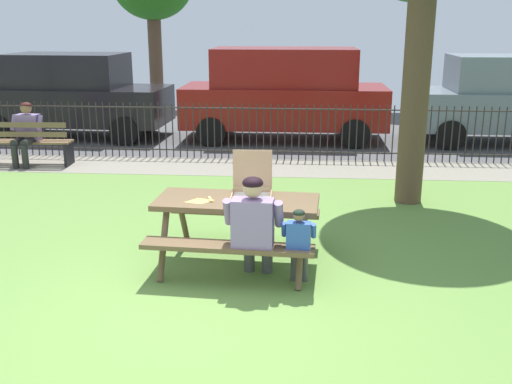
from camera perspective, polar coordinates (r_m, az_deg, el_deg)
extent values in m
cube|color=olive|center=(6.93, -3.92, -6.76)|extent=(28.00, 10.57, 0.02)
cube|color=gray|center=(11.26, -0.58, 2.36)|extent=(28.00, 1.40, 0.01)
cube|color=#515154|center=(15.09, 0.73, 5.91)|extent=(28.00, 6.45, 0.01)
cube|color=brown|center=(6.61, -1.84, -0.95)|extent=(1.84, 0.87, 0.06)
cube|color=brown|center=(6.15, -2.77, -5.26)|extent=(1.81, 0.39, 0.05)
cube|color=brown|center=(7.26, -1.02, -1.83)|extent=(1.81, 0.39, 0.05)
cylinder|color=brown|center=(6.52, -8.86, -4.98)|extent=(0.10, 0.44, 0.74)
cylinder|color=brown|center=(7.27, -7.01, -2.66)|extent=(0.10, 0.44, 0.74)
cylinder|color=brown|center=(6.27, 4.24, -5.70)|extent=(0.10, 0.44, 0.74)
cylinder|color=brown|center=(7.04, 4.70, -3.21)|extent=(0.10, 0.44, 0.74)
cube|color=tan|center=(6.63, -0.44, -0.56)|extent=(0.46, 0.46, 0.01)
cube|color=silver|center=(6.63, -0.44, -0.50)|extent=(0.43, 0.43, 0.00)
cube|color=tan|center=(6.42, -0.54, -0.88)|extent=(0.45, 0.03, 0.04)
cube|color=tan|center=(6.83, -0.34, 0.19)|extent=(0.45, 0.03, 0.04)
cube|color=tan|center=(6.64, -2.31, -0.30)|extent=(0.03, 0.45, 0.04)
cube|color=tan|center=(6.62, 1.44, -0.35)|extent=(0.03, 0.45, 0.04)
cube|color=tan|center=(6.79, -0.34, 2.22)|extent=(0.45, 0.04, 0.45)
pyramid|color=#E8C959|center=(6.57, -5.43, -0.81)|extent=(0.28, 0.23, 0.01)
cube|color=tan|center=(6.58, -4.40, -0.71)|extent=(0.08, 0.18, 0.02)
cylinder|color=#4C4C4C|center=(6.59, -0.65, -5.80)|extent=(0.12, 0.12, 0.44)
cylinder|color=#4C4C4C|center=(6.31, -0.94, -4.40)|extent=(0.18, 0.43, 0.15)
cylinder|color=#4C4C4C|center=(6.57, 1.08, -5.89)|extent=(0.12, 0.12, 0.44)
cylinder|color=#4C4C4C|center=(6.28, 0.86, -4.49)|extent=(0.18, 0.43, 0.15)
cube|color=#8C72A5|center=(6.02, -0.32, -3.09)|extent=(0.43, 0.25, 0.52)
cylinder|color=#8C72A5|center=(6.07, -2.68, -1.89)|extent=(0.10, 0.21, 0.31)
cylinder|color=#8C72A5|center=(6.00, 2.20, -2.11)|extent=(0.10, 0.21, 0.31)
sphere|color=tan|center=(5.92, -0.30, 0.44)|extent=(0.21, 0.21, 0.21)
ellipsoid|color=black|center=(5.90, -0.31, 0.89)|extent=(0.21, 0.20, 0.12)
cylinder|color=#464646|center=(6.38, 3.66, -6.61)|extent=(0.07, 0.07, 0.44)
cylinder|color=#464646|center=(6.18, 3.61, -5.02)|extent=(0.10, 0.25, 0.09)
cylinder|color=#464646|center=(6.37, 4.70, -6.66)|extent=(0.07, 0.07, 0.44)
cylinder|color=#464646|center=(6.17, 4.68, -5.06)|extent=(0.10, 0.25, 0.09)
cube|color=#3359B2|center=(6.01, 4.09, -4.27)|extent=(0.25, 0.14, 0.30)
cylinder|color=#3359B2|center=(6.03, 2.69, -3.58)|extent=(0.06, 0.12, 0.18)
cylinder|color=#3359B2|center=(6.01, 5.55, -3.70)|extent=(0.06, 0.12, 0.18)
sphere|color=#8C6647|center=(5.95, 4.14, -2.26)|extent=(0.12, 0.12, 0.12)
ellipsoid|color=black|center=(5.94, 4.14, -2.01)|extent=(0.12, 0.12, 0.07)
cylinder|color=#2D2823|center=(11.75, -0.29, 8.00)|extent=(18.24, 0.03, 0.03)
cylinder|color=#2D2823|center=(11.90, -0.28, 3.96)|extent=(18.24, 0.03, 0.03)
cylinder|color=#2D2823|center=(13.27, -23.02, 5.64)|extent=(0.02, 0.02, 1.10)
cylinder|color=#2D2823|center=(13.20, -22.48, 5.65)|extent=(0.02, 0.02, 1.10)
cylinder|color=#2D2823|center=(13.14, -21.93, 5.67)|extent=(0.02, 0.02, 1.10)
cylinder|color=#2D2823|center=(13.08, -21.38, 5.68)|extent=(0.02, 0.02, 1.10)
cylinder|color=#2D2823|center=(13.02, -20.82, 5.69)|extent=(0.02, 0.02, 1.10)
cylinder|color=#2D2823|center=(12.96, -20.26, 5.70)|extent=(0.02, 0.02, 1.10)
cylinder|color=#2D2823|center=(12.90, -19.69, 5.72)|extent=(0.02, 0.02, 1.10)
cylinder|color=#2D2823|center=(12.85, -19.11, 5.73)|extent=(0.02, 0.02, 1.10)
cylinder|color=#2D2823|center=(12.79, -18.53, 5.74)|extent=(0.02, 0.02, 1.10)
cylinder|color=#2D2823|center=(12.74, -17.95, 5.75)|extent=(0.02, 0.02, 1.10)
cylinder|color=#2D2823|center=(12.69, -17.36, 5.76)|extent=(0.02, 0.02, 1.10)
cylinder|color=#2D2823|center=(12.63, -16.76, 5.77)|extent=(0.02, 0.02, 1.10)
cylinder|color=#2D2823|center=(12.58, -16.17, 5.78)|extent=(0.02, 0.02, 1.10)
cylinder|color=#2D2823|center=(12.54, -15.56, 5.79)|extent=(0.02, 0.02, 1.10)
cylinder|color=#2D2823|center=(12.49, -14.95, 5.79)|extent=(0.02, 0.02, 1.10)
cylinder|color=#2D2823|center=(12.44, -14.34, 5.80)|extent=(0.02, 0.02, 1.10)
cylinder|color=#2D2823|center=(12.40, -13.72, 5.81)|extent=(0.02, 0.02, 1.10)
cylinder|color=#2D2823|center=(12.36, -13.10, 5.81)|extent=(0.02, 0.02, 1.10)
cylinder|color=#2D2823|center=(12.32, -12.48, 5.82)|extent=(0.02, 0.02, 1.10)
cylinder|color=#2D2823|center=(12.28, -11.84, 5.82)|extent=(0.02, 0.02, 1.10)
cylinder|color=#2D2823|center=(12.24, -11.21, 5.83)|extent=(0.02, 0.02, 1.10)
cylinder|color=#2D2823|center=(12.20, -10.57, 5.83)|extent=(0.02, 0.02, 1.10)
cylinder|color=#2D2823|center=(12.16, -9.93, 5.83)|extent=(0.02, 0.02, 1.10)
cylinder|color=#2D2823|center=(12.13, -9.29, 5.83)|extent=(0.02, 0.02, 1.10)
cylinder|color=#2D2823|center=(12.10, -8.64, 5.84)|extent=(0.02, 0.02, 1.10)
cylinder|color=#2D2823|center=(12.07, -7.98, 5.84)|extent=(0.02, 0.02, 1.10)
cylinder|color=#2D2823|center=(12.04, -7.33, 5.84)|extent=(0.02, 0.02, 1.10)
cylinder|color=#2D2823|center=(12.01, -6.67, 5.83)|extent=(0.02, 0.02, 1.10)
cylinder|color=#2D2823|center=(11.98, -6.01, 5.83)|extent=(0.02, 0.02, 1.10)
cylinder|color=#2D2823|center=(11.96, -5.34, 5.83)|extent=(0.02, 0.02, 1.10)
cylinder|color=#2D2823|center=(11.94, -4.68, 5.83)|extent=(0.02, 0.02, 1.10)
cylinder|color=#2D2823|center=(11.92, -4.01, 5.82)|extent=(0.02, 0.02, 1.10)
cylinder|color=#2D2823|center=(11.90, -3.33, 5.82)|extent=(0.02, 0.02, 1.10)
cylinder|color=#2D2823|center=(11.88, -2.66, 5.81)|extent=(0.02, 0.02, 1.10)
cylinder|color=#2D2823|center=(11.86, -1.98, 5.80)|extent=(0.02, 0.02, 1.10)
cylinder|color=#2D2823|center=(11.85, -1.31, 5.80)|extent=(0.02, 0.02, 1.10)
cylinder|color=#2D2823|center=(11.83, -0.63, 5.79)|extent=(0.02, 0.02, 1.10)
cylinder|color=#2D2823|center=(11.82, 0.05, 5.78)|extent=(0.02, 0.02, 1.10)
cylinder|color=#2D2823|center=(11.81, 0.74, 5.77)|extent=(0.02, 0.02, 1.10)
cylinder|color=#2D2823|center=(11.80, 1.42, 5.76)|extent=(0.02, 0.02, 1.10)
cylinder|color=#2D2823|center=(11.80, 2.10, 5.75)|extent=(0.02, 0.02, 1.10)
cylinder|color=#2D2823|center=(11.79, 2.79, 5.73)|extent=(0.02, 0.02, 1.10)
cylinder|color=#2D2823|center=(11.79, 3.47, 5.72)|extent=(0.02, 0.02, 1.10)
cylinder|color=#2D2823|center=(11.79, 4.16, 5.71)|extent=(0.02, 0.02, 1.10)
cylinder|color=#2D2823|center=(11.79, 4.84, 5.69)|extent=(0.02, 0.02, 1.10)
cylinder|color=#2D2823|center=(11.79, 5.53, 5.68)|extent=(0.02, 0.02, 1.10)
cylinder|color=#2D2823|center=(11.79, 6.21, 5.66)|extent=(0.02, 0.02, 1.10)
cylinder|color=#2D2823|center=(11.80, 6.89, 5.64)|extent=(0.02, 0.02, 1.10)
cylinder|color=#2D2823|center=(11.81, 7.58, 5.62)|extent=(0.02, 0.02, 1.10)
cylinder|color=#2D2823|center=(11.82, 8.26, 5.60)|extent=(0.02, 0.02, 1.10)
cylinder|color=#2D2823|center=(11.83, 8.94, 5.59)|extent=(0.02, 0.02, 1.10)
cylinder|color=#2D2823|center=(11.84, 9.62, 5.56)|extent=(0.02, 0.02, 1.10)
cylinder|color=#2D2823|center=(11.85, 10.30, 5.54)|extent=(0.02, 0.02, 1.10)
cylinder|color=#2D2823|center=(11.87, 10.98, 5.52)|extent=(0.02, 0.02, 1.10)
cylinder|color=#2D2823|center=(11.88, 11.65, 5.50)|extent=(0.02, 0.02, 1.10)
cylinder|color=#2D2823|center=(11.90, 12.32, 5.48)|extent=(0.02, 0.02, 1.10)
cylinder|color=#2D2823|center=(11.92, 13.00, 5.45)|extent=(0.02, 0.02, 1.10)
cylinder|color=#2D2823|center=(11.94, 13.66, 5.43)|extent=(0.02, 0.02, 1.10)
cylinder|color=#2D2823|center=(11.97, 14.33, 5.40)|extent=(0.02, 0.02, 1.10)
cylinder|color=#2D2823|center=(11.99, 14.99, 5.38)|extent=(0.02, 0.02, 1.10)
cylinder|color=#2D2823|center=(12.02, 15.65, 5.35)|extent=(0.02, 0.02, 1.10)
cylinder|color=#2D2823|center=(12.05, 16.31, 5.32)|extent=(0.02, 0.02, 1.10)
cylinder|color=#2D2823|center=(12.07, 16.96, 5.30)|extent=(0.02, 0.02, 1.10)
cylinder|color=#2D2823|center=(12.11, 17.61, 5.27)|extent=(0.02, 0.02, 1.10)
cylinder|color=#2D2823|center=(12.14, 18.26, 5.24)|extent=(0.02, 0.02, 1.10)
cylinder|color=#2D2823|center=(12.17, 18.90, 5.21)|extent=(0.02, 0.02, 1.10)
cylinder|color=#2D2823|center=(12.21, 19.54, 5.18)|extent=(0.02, 0.02, 1.10)
cylinder|color=#2D2823|center=(12.25, 20.18, 5.15)|extent=(0.02, 0.02, 1.10)
cylinder|color=#2D2823|center=(12.28, 20.81, 5.12)|extent=(0.02, 0.02, 1.10)
cylinder|color=#2D2823|center=(12.32, 21.44, 5.09)|extent=(0.02, 0.02, 1.10)
cylinder|color=#2D2823|center=(12.37, 22.06, 5.06)|extent=(0.02, 0.02, 1.10)
cylinder|color=#2D2823|center=(12.41, 22.68, 5.02)|extent=(0.02, 0.02, 1.10)
cylinder|color=#2D2823|center=(12.45, 23.30, 4.99)|extent=(0.02, 0.02, 1.10)
cube|color=brown|center=(12.34, -20.62, 4.66)|extent=(1.60, 0.16, 0.04)
cube|color=brown|center=(12.22, -20.87, 4.52)|extent=(1.60, 0.16, 0.04)
cube|color=brown|center=(12.09, -21.12, 4.38)|extent=(1.60, 0.16, 0.04)
cube|color=brown|center=(12.00, -21.31, 5.16)|extent=(1.60, 0.12, 0.11)
cube|color=brown|center=(11.97, -21.40, 6.01)|extent=(1.60, 0.12, 0.11)
cube|color=black|center=(11.94, -17.49, 3.51)|extent=(0.07, 0.44, 0.44)
cylinder|color=#272727|center=(11.90, -21.25, 3.11)|extent=(0.12, 0.12, 0.44)
cylinder|color=#272727|center=(12.03, -20.90, 4.50)|extent=(0.17, 0.43, 0.15)
cylinder|color=#272727|center=(12.00, -22.09, 3.12)|extent=(0.12, 0.12, 0.44)
cylinder|color=#272727|center=(12.13, -21.73, 4.50)|extent=(0.17, 0.43, 0.15)
cube|color=#8C72A5|center=(12.22, -20.96, 5.76)|extent=(0.43, 0.24, 0.52)
cylinder|color=#8C72A5|center=(12.04, -20.03, 6.22)|extent=(0.10, 0.21, 0.31)
cylinder|color=#8C72A5|center=(12.29, -22.19, 6.18)|extent=(0.10, 0.21, 0.31)
sphere|color=#8C6647|center=(12.15, -21.18, 7.50)|extent=(0.21, 0.21, 0.21)
ellipsoid|color=#3E1814|center=(12.15, -21.19, 7.74)|extent=(0.21, 0.20, 0.12)
cylinder|color=brown|center=(9.12, 15.02, 9.17)|extent=(0.40, 0.40, 3.32)
cube|color=black|center=(14.80, -17.02, 8.01)|extent=(4.48, 2.00, 0.84)
cube|color=black|center=(14.75, -17.64, 11.07)|extent=(2.67, 1.70, 0.76)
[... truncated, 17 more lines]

